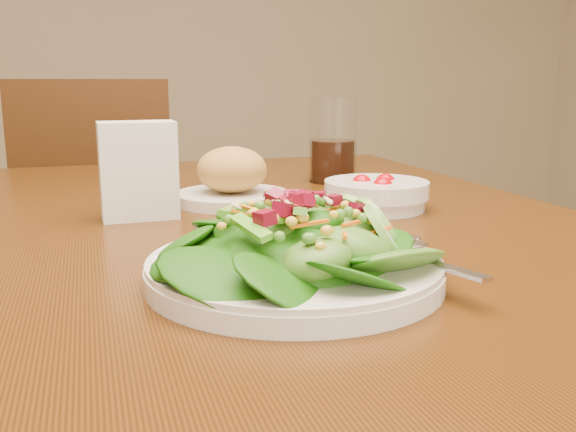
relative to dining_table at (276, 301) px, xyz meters
name	(u,v)px	position (x,y,z in m)	size (l,w,h in m)	color
dining_table	(276,301)	(0.00, 0.00, 0.00)	(0.90, 1.40, 0.75)	#472108
chair_far	(98,233)	(-0.22, 1.11, -0.15)	(0.45, 0.46, 0.94)	#3D1C0C
salad_plate	(304,251)	(-0.04, -0.22, 0.13)	(0.29, 0.28, 0.08)	silver
bread_plate	(232,180)	(-0.02, 0.18, 0.14)	(0.18, 0.18, 0.09)	silver
tomato_bowl	(376,194)	(0.17, 0.07, 0.12)	(0.15, 0.15, 0.05)	silver
drinking_glass	(333,146)	(0.21, 0.33, 0.17)	(0.09, 0.09, 0.15)	silver
napkin_holder	(138,168)	(-0.16, 0.11, 0.17)	(0.10, 0.06, 0.13)	white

